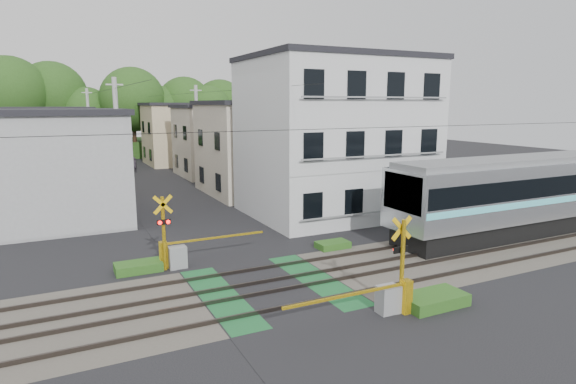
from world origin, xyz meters
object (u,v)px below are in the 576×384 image
crossing_signal_near (392,292)px  pedestrian (134,165)px  crossing_signal_far (175,251)px  apartment_block (335,136)px

crossing_signal_near → pedestrian: crossing_signal_near is taller
crossing_signal_far → pedestrian: bearing=84.4°
crossing_signal_near → pedestrian: bearing=93.6°
crossing_signal_far → apartment_block: (11.09, 5.84, 3.94)m
crossing_signal_far → crossing_signal_near: bearing=-54.7°
pedestrian → apartment_block: bearing=91.7°
crossing_signal_near → pedestrian: 36.60m
apartment_block → pedestrian: bearing=109.3°
crossing_signal_near → apartment_block: size_ratio=0.46×
apartment_block → pedestrian: apartment_block is taller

